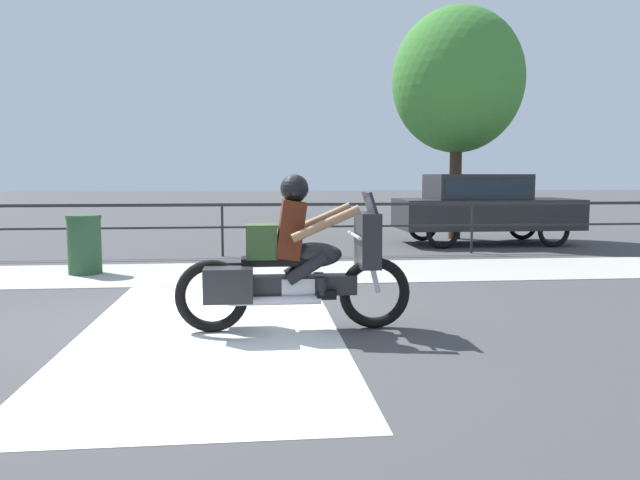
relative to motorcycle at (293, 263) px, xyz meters
name	(u,v)px	position (x,y,z in m)	size (l,w,h in m)	color
ground_plane	(196,322)	(-1.04, 0.48, -0.70)	(120.00, 120.00, 0.00)	#424244
sidewalk_band	(216,273)	(-1.04, 3.88, -0.69)	(44.00, 2.40, 0.01)	#A8A59E
crosswalk_band	(212,325)	(-0.85, 0.28, -0.70)	(2.62, 6.00, 0.01)	silver
fence_railing	(222,215)	(-1.04, 6.08, 0.13)	(36.00, 0.05, 1.06)	#232326
motorcycle	(293,263)	(0.00, 0.00, 0.00)	(2.44, 0.76, 1.61)	black
parked_car	(482,204)	(4.90, 7.75, 0.24)	(4.12, 1.79, 1.63)	#232326
trash_bin	(84,245)	(-3.15, 4.04, -0.21)	(0.55, 0.55, 0.97)	#284C2D
tree_behind_sign	(458,81)	(4.66, 9.05, 3.25)	(3.26, 3.26, 5.76)	#473323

